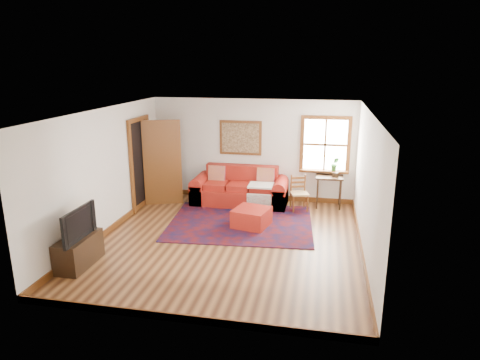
% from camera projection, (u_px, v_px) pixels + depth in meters
% --- Properties ---
extents(ground, '(5.50, 5.50, 0.00)m').
position_uv_depth(ground, '(229.00, 241.00, 8.29)').
color(ground, '#472513').
rests_on(ground, ground).
extents(room_envelope, '(5.04, 5.54, 2.52)m').
position_uv_depth(room_envelope, '(228.00, 158.00, 7.86)').
color(room_envelope, silver).
rests_on(room_envelope, ground).
extents(window, '(1.18, 0.20, 1.38)m').
position_uv_depth(window, '(326.00, 151.00, 10.16)').
color(window, white).
rests_on(window, ground).
extents(doorway, '(0.89, 1.08, 2.14)m').
position_uv_depth(doorway, '(154.00, 162.00, 10.10)').
color(doorway, black).
rests_on(doorway, ground).
extents(framed_artwork, '(1.05, 0.07, 0.85)m').
position_uv_depth(framed_artwork, '(240.00, 138.00, 10.50)').
color(framed_artwork, brown).
rests_on(framed_artwork, ground).
extents(persian_rug, '(3.21, 2.65, 0.02)m').
position_uv_depth(persian_rug, '(241.00, 223.00, 9.20)').
color(persian_rug, '#4F0B0B').
rests_on(persian_rug, ground).
extents(red_leather_sofa, '(2.29, 0.95, 0.90)m').
position_uv_depth(red_leather_sofa, '(240.00, 191.00, 10.43)').
color(red_leather_sofa, '#A21E14').
rests_on(red_leather_sofa, ground).
extents(red_ottoman, '(0.83, 0.83, 0.39)m').
position_uv_depth(red_ottoman, '(252.00, 218.00, 8.98)').
color(red_ottoman, '#A21E14').
rests_on(red_ottoman, ground).
extents(side_table, '(0.63, 0.47, 0.75)m').
position_uv_depth(side_table, '(329.00, 181.00, 10.08)').
color(side_table, black).
rests_on(side_table, ground).
extents(ladder_back_chair, '(0.48, 0.47, 0.83)m').
position_uv_depth(ladder_back_chair, '(299.00, 192.00, 9.91)').
color(ladder_back_chair, tan).
rests_on(ladder_back_chair, ground).
extents(media_cabinet, '(0.42, 0.94, 0.52)m').
position_uv_depth(media_cabinet, '(79.00, 251.00, 7.25)').
color(media_cabinet, black).
rests_on(media_cabinet, ground).
extents(television, '(0.12, 0.95, 0.55)m').
position_uv_depth(television, '(74.00, 224.00, 7.03)').
color(television, black).
rests_on(television, media_cabinet).
extents(candle_hurricane, '(0.12, 0.12, 0.18)m').
position_uv_depth(candle_hurricane, '(93.00, 223.00, 7.54)').
color(candle_hurricane, silver).
rests_on(candle_hurricane, media_cabinet).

